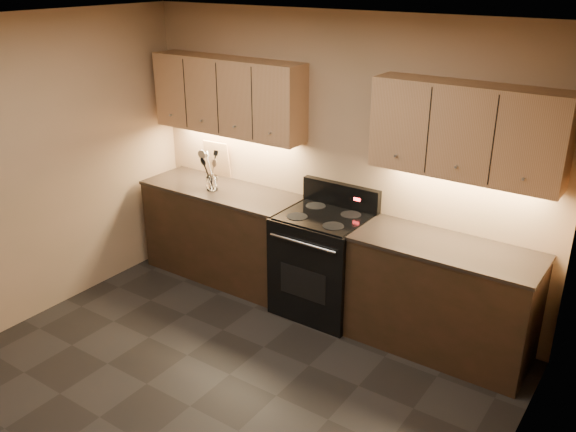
# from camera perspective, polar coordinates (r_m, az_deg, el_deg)

# --- Properties ---
(floor) EXTENTS (4.00, 4.00, 0.00)m
(floor) POSITION_cam_1_polar(r_m,az_deg,el_deg) (4.64, -9.15, -17.16)
(floor) COLOR black
(floor) RESTS_ON ground
(ceiling) EXTENTS (4.00, 4.00, 0.00)m
(ceiling) POSITION_cam_1_polar(r_m,az_deg,el_deg) (3.60, -11.79, 16.67)
(ceiling) COLOR silver
(ceiling) RESTS_ON wall_back
(wall_back) EXTENTS (4.00, 0.04, 2.60)m
(wall_back) POSITION_cam_1_polar(r_m,az_deg,el_deg) (5.43, 4.56, 4.91)
(wall_back) COLOR tan
(wall_back) RESTS_ON ground
(wall_right) EXTENTS (0.04, 4.00, 2.60)m
(wall_right) POSITION_cam_1_polar(r_m,az_deg,el_deg) (3.04, 18.45, -11.45)
(wall_right) COLOR tan
(wall_right) RESTS_ON ground
(counter_left) EXTENTS (1.62, 0.62, 0.93)m
(counter_left) POSITION_cam_1_polar(r_m,az_deg,el_deg) (6.10, -6.08, -1.51)
(counter_left) COLOR black
(counter_left) RESTS_ON ground
(counter_right) EXTENTS (1.46, 0.62, 0.93)m
(counter_right) POSITION_cam_1_polar(r_m,az_deg,el_deg) (5.07, 14.20, -7.46)
(counter_right) COLOR black
(counter_right) RESTS_ON ground
(stove) EXTENTS (0.76, 0.68, 1.14)m
(stove) POSITION_cam_1_polar(r_m,az_deg,el_deg) (5.45, 3.32, -4.33)
(stove) COLOR black
(stove) RESTS_ON ground
(upper_cab_left) EXTENTS (1.60, 0.30, 0.70)m
(upper_cab_left) POSITION_cam_1_polar(r_m,az_deg,el_deg) (5.80, -5.66, 11.12)
(upper_cab_left) COLOR tan
(upper_cab_left) RESTS_ON wall_back
(upper_cab_right) EXTENTS (1.44, 0.30, 0.70)m
(upper_cab_right) POSITION_cam_1_polar(r_m,az_deg,el_deg) (4.70, 16.41, 7.60)
(upper_cab_right) COLOR tan
(upper_cab_right) RESTS_ON wall_back
(outlet_plate) EXTENTS (0.08, 0.01, 0.12)m
(outlet_plate) POSITION_cam_1_polar(r_m,az_deg,el_deg) (6.20, -5.99, 5.36)
(outlet_plate) COLOR #B2B5BA
(outlet_plate) RESTS_ON wall_back
(utensil_crock) EXTENTS (0.15, 0.15, 0.14)m
(utensil_crock) POSITION_cam_1_polar(r_m,az_deg,el_deg) (5.89, -7.12, 3.06)
(utensil_crock) COLOR white
(utensil_crock) RESTS_ON counter_left
(cutting_board) EXTENTS (0.30, 0.09, 0.37)m
(cutting_board) POSITION_cam_1_polar(r_m,az_deg,el_deg) (6.22, -6.63, 5.32)
(cutting_board) COLOR tan
(cutting_board) RESTS_ON counter_left
(wooden_spoon) EXTENTS (0.13, 0.07, 0.30)m
(wooden_spoon) POSITION_cam_1_polar(r_m,az_deg,el_deg) (5.87, -7.30, 4.02)
(wooden_spoon) COLOR tan
(wooden_spoon) RESTS_ON utensil_crock
(black_spoon) EXTENTS (0.09, 0.16, 0.33)m
(black_spoon) POSITION_cam_1_polar(r_m,az_deg,el_deg) (5.87, -7.12, 4.19)
(black_spoon) COLOR black
(black_spoon) RESTS_ON utensil_crock
(black_turner) EXTENTS (0.10, 0.21, 0.39)m
(black_turner) POSITION_cam_1_polar(r_m,az_deg,el_deg) (5.82, -7.35, 4.32)
(black_turner) COLOR black
(black_turner) RESTS_ON utensil_crock
(steel_spatula) EXTENTS (0.25, 0.15, 0.38)m
(steel_spatula) POSITION_cam_1_polar(r_m,az_deg,el_deg) (5.83, -6.86, 4.33)
(steel_spatula) COLOR silver
(steel_spatula) RESTS_ON utensil_crock
(steel_skimmer) EXTENTS (0.20, 0.10, 0.37)m
(steel_skimmer) POSITION_cam_1_polar(r_m,az_deg,el_deg) (5.82, -7.20, 4.22)
(steel_skimmer) COLOR silver
(steel_skimmer) RESTS_ON utensil_crock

